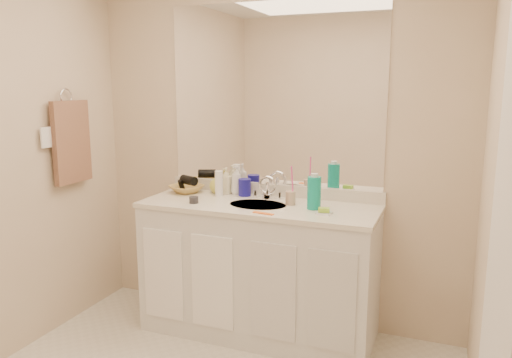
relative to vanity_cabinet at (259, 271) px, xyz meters
name	(u,v)px	position (x,y,z in m)	size (l,w,h in m)	color
wall_back	(274,149)	(0.00, 0.28, 0.77)	(2.60, 0.02, 2.40)	beige
wall_right	(502,212)	(1.30, -1.02, 0.77)	(0.02, 2.60, 2.40)	beige
vanity_cabinet	(259,271)	(0.00, 0.00, 0.00)	(1.50, 0.55, 0.85)	white
countertop	(259,206)	(0.00, 0.00, 0.44)	(1.52, 0.57, 0.03)	white
backsplash	(273,190)	(0.00, 0.26, 0.50)	(1.52, 0.03, 0.08)	silver
sink_basin	(258,206)	(0.00, -0.02, 0.44)	(0.37, 0.37, 0.02)	silver
faucet	(268,190)	(0.00, 0.16, 0.51)	(0.02, 0.02, 0.11)	silver
mirror	(274,95)	(0.00, 0.27, 1.14)	(1.48, 0.01, 1.20)	white
blue_mug	(245,187)	(-0.17, 0.18, 0.51)	(0.09, 0.09, 0.12)	navy
tan_cup	(291,198)	(0.19, 0.05, 0.50)	(0.06, 0.06, 0.09)	tan
toothbrush	(292,182)	(0.20, 0.05, 0.60)	(0.01, 0.01, 0.20)	#FF43A5
mouthwash_bottle	(314,193)	(0.36, 0.00, 0.55)	(0.08, 0.08, 0.20)	#0D9D8C
soap_dish	(324,213)	(0.45, -0.10, 0.46)	(0.09, 0.07, 0.01)	white
green_soap	(324,210)	(0.45, -0.10, 0.48)	(0.07, 0.05, 0.02)	#97D333
orange_comb	(263,213)	(0.11, -0.22, 0.46)	(0.13, 0.03, 0.01)	orange
dark_jar	(194,200)	(-0.40, -0.14, 0.48)	(0.06, 0.06, 0.04)	#2D2C32
extra_white_bottle	(219,183)	(-0.34, 0.11, 0.54)	(0.05, 0.05, 0.17)	white
soap_bottle_white	(236,180)	(-0.25, 0.21, 0.55)	(0.08, 0.08, 0.20)	white
soap_bottle_cream	(226,180)	(-0.33, 0.21, 0.55)	(0.08, 0.08, 0.18)	#F3EDC6
soap_bottle_yellow	(217,183)	(-0.39, 0.20, 0.53)	(0.11, 0.11, 0.15)	#CFCE50
wicker_basket	(187,189)	(-0.59, 0.12, 0.48)	(0.22, 0.22, 0.05)	#AD8945
hair_dryer	(189,180)	(-0.57, 0.12, 0.54)	(0.06, 0.06, 0.13)	black
towel_ring	(66,97)	(-1.27, -0.25, 1.12)	(0.11, 0.11, 0.01)	silver
hand_towel	(72,142)	(-1.25, -0.25, 0.82)	(0.04, 0.32, 0.55)	brown
switch_plate	(46,137)	(-1.27, -0.45, 0.88)	(0.01, 0.09, 0.13)	white
door	(500,300)	(1.29, -1.32, 0.57)	(0.02, 0.82, 2.00)	white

